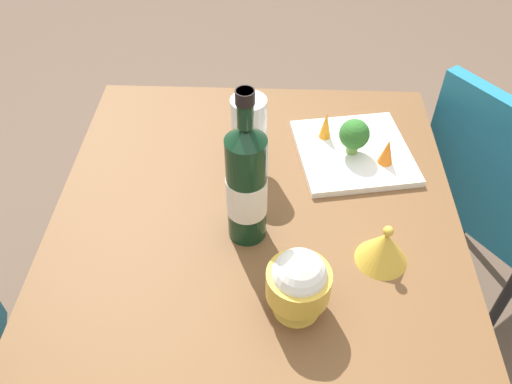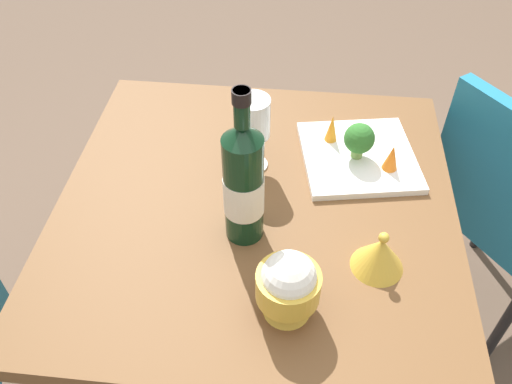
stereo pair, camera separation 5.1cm
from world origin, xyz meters
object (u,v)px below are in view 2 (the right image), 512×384
object	(u,v)px
rice_bowl	(288,285)
broccoli_floret	(359,139)
chair_near_window	(508,204)
carrot_garnish_left	(392,157)
rice_bowl_lid	(380,253)
serving_plate	(358,157)
wine_glass	(252,119)
carrot_garnish_right	(332,128)
wine_bottle	(244,184)

from	to	relation	value
rice_bowl	broccoli_floret	xyz separation A→B (m)	(-0.13, -0.41, -0.01)
chair_near_window	carrot_garnish_left	bearing A→B (deg)	-104.56
rice_bowl_lid	broccoli_floret	bearing A→B (deg)	-83.78
rice_bowl	serving_plate	xyz separation A→B (m)	(-0.14, -0.41, -0.07)
chair_near_window	wine_glass	world-z (taller)	wine_glass
carrot_garnish_left	broccoli_floret	bearing A→B (deg)	-24.12
rice_bowl	carrot_garnish_right	xyz separation A→B (m)	(-0.07, -0.46, -0.02)
rice_bowl	carrot_garnish_left	xyz separation A→B (m)	(-0.20, -0.37, -0.03)
rice_bowl_lid	carrot_garnish_right	size ratio (longest dim) A/B	1.48
carrot_garnish_right	carrot_garnish_left	bearing A→B (deg)	146.82
wine_bottle	carrot_garnish_right	size ratio (longest dim) A/B	5.01
broccoli_floret	carrot_garnish_right	world-z (taller)	broccoli_floret
carrot_garnish_right	rice_bowl	bearing A→B (deg)	81.06
serving_plate	carrot_garnish_left	size ratio (longest dim) A/B	4.67
wine_glass	carrot_garnish_right	xyz separation A→B (m)	(-0.17, -0.09, -0.08)
wine_bottle	broccoli_floret	xyz separation A→B (m)	(-0.23, -0.24, -0.07)
broccoli_floret	carrot_garnish_right	distance (m)	0.08
chair_near_window	rice_bowl	size ratio (longest dim) A/B	6.00
chair_near_window	wine_bottle	xyz separation A→B (m)	(0.67, 0.36, 0.36)
wine_glass	carrot_garnish_left	world-z (taller)	wine_glass
chair_near_window	broccoli_floret	world-z (taller)	broccoli_floret
chair_near_window	serving_plate	world-z (taller)	chair_near_window
rice_bowl	carrot_garnish_left	distance (m)	0.43
broccoli_floret	chair_near_window	bearing A→B (deg)	-164.11
wine_bottle	serving_plate	world-z (taller)	wine_bottle
wine_glass	carrot_garnish_left	distance (m)	0.31
rice_bowl_lid	carrot_garnish_left	distance (m)	0.26
wine_glass	serving_plate	xyz separation A→B (m)	(-0.24, -0.04, -0.12)
broccoli_floret	serving_plate	bearing A→B (deg)	-127.67
wine_glass	rice_bowl	size ratio (longest dim) A/B	1.26
broccoli_floret	carrot_garnish_right	xyz separation A→B (m)	(0.06, -0.05, -0.02)
wine_glass	rice_bowl_lid	world-z (taller)	wine_glass
wine_bottle	rice_bowl	distance (m)	0.20
rice_bowl_lid	wine_glass	bearing A→B (deg)	-44.24
wine_bottle	rice_bowl	size ratio (longest dim) A/B	2.38
chair_near_window	broccoli_floret	xyz separation A→B (m)	(0.44, 0.13, 0.29)
rice_bowl	carrot_garnish_right	world-z (taller)	rice_bowl
serving_plate	chair_near_window	bearing A→B (deg)	-164.88
wine_glass	broccoli_floret	distance (m)	0.24
rice_bowl	broccoli_floret	world-z (taller)	rice_bowl
wine_glass	carrot_garnish_left	bearing A→B (deg)	-179.08
rice_bowl	serving_plate	bearing A→B (deg)	-108.33
chair_near_window	rice_bowl	world-z (taller)	rice_bowl
carrot_garnish_left	carrot_garnish_right	bearing A→B (deg)	-33.18
wine_bottle	carrot_garnish_left	xyz separation A→B (m)	(-0.30, -0.20, -0.09)
broccoli_floret	carrot_garnish_right	size ratio (longest dim) A/B	1.27
chair_near_window	rice_bowl	xyz separation A→B (m)	(0.57, 0.53, 0.30)
rice_bowl	wine_glass	bearing A→B (deg)	-74.78
rice_bowl_lid	broccoli_floret	xyz separation A→B (m)	(0.03, -0.29, 0.03)
wine_bottle	wine_glass	size ratio (longest dim) A/B	1.89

